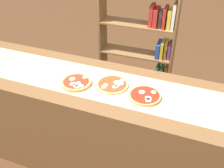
% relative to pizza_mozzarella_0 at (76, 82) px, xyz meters
% --- Properties ---
extents(ground_plane, '(12.00, 12.00, 0.00)m').
position_rel_pizza_mozzarella_0_xyz_m(ground_plane, '(0.27, 0.07, -0.92)').
color(ground_plane, '#4C2D19').
extents(counter, '(2.70, 0.68, 0.90)m').
position_rel_pizza_mozzarella_0_xyz_m(counter, '(0.27, 0.07, -0.47)').
color(counter, brown).
rests_on(counter, ground_plane).
extents(parchment_paper, '(2.47, 0.42, 0.00)m').
position_rel_pizza_mozzarella_0_xyz_m(parchment_paper, '(0.27, 0.07, -0.01)').
color(parchment_paper, tan).
rests_on(parchment_paper, counter).
extents(pizza_mozzarella_0, '(0.24, 0.24, 0.03)m').
position_rel_pizza_mozzarella_0_xyz_m(pizza_mozzarella_0, '(0.00, 0.00, 0.00)').
color(pizza_mozzarella_0, tan).
rests_on(pizza_mozzarella_0, parchment_paper).
extents(pizza_mozzarella_1, '(0.25, 0.25, 0.02)m').
position_rel_pizza_mozzarella_0_xyz_m(pizza_mozzarella_1, '(0.27, 0.08, -0.00)').
color(pizza_mozzarella_1, '#DBB26B').
rests_on(pizza_mozzarella_1, parchment_paper).
extents(pizza_mozzarella_2, '(0.23, 0.23, 0.03)m').
position_rel_pizza_mozzarella_0_xyz_m(pizza_mozzarella_2, '(0.54, 0.02, -0.00)').
color(pizza_mozzarella_2, tan).
rests_on(pizza_mozzarella_2, parchment_paper).
extents(bookshelf, '(0.81, 0.24, 1.37)m').
position_rel_pizza_mozzarella_0_xyz_m(bookshelf, '(0.30, 1.05, -0.25)').
color(bookshelf, brown).
rests_on(bookshelf, ground_plane).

